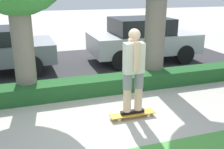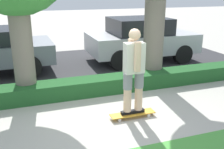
% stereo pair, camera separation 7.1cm
% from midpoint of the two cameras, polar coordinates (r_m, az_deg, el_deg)
% --- Properties ---
extents(ground_plane, '(60.00, 60.00, 0.00)m').
position_cam_midpoint_polar(ground_plane, '(5.39, -0.07, -10.19)').
color(ground_plane, '#ADA89E').
extents(street_asphalt, '(12.46, 5.00, 0.01)m').
position_cam_midpoint_polar(street_asphalt, '(9.19, -8.65, 1.75)').
color(street_asphalt, '#2D2D30').
rests_on(street_asphalt, ground_plane).
extents(hedge_row, '(12.46, 0.60, 0.40)m').
position_cam_midpoint_polar(hedge_row, '(6.71, -4.54, -2.52)').
color(hedge_row, '#1E5123').
rests_on(hedge_row, ground_plane).
extents(skateboard, '(0.96, 0.24, 0.09)m').
position_cam_midpoint_polar(skateboard, '(5.54, 4.14, -8.54)').
color(skateboard, gold).
rests_on(skateboard, ground_plane).
extents(skater_person, '(0.51, 0.45, 1.76)m').
position_cam_midpoint_polar(skater_person, '(5.18, 4.37, 0.95)').
color(skater_person, black).
rests_on(skater_person, skateboard).
extents(parked_car_middle, '(3.90, 2.08, 1.58)m').
position_cam_midpoint_polar(parked_car_middle, '(9.80, 6.08, 7.78)').
color(parked_car_middle, '#B7B7BC').
rests_on(parked_car_middle, ground_plane).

